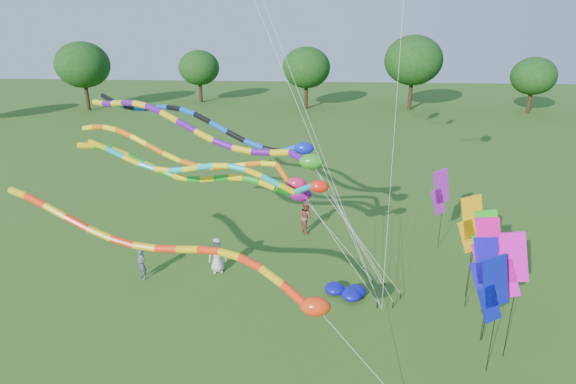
# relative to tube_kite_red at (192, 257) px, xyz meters

# --- Properties ---
(ground) EXTENTS (160.00, 160.00, 0.00)m
(ground) POSITION_rel_tube_kite_red_xyz_m (4.40, -1.39, -3.75)
(ground) COLOR #235215
(ground) RESTS_ON ground
(tree_ring) EXTENTS (118.13, 118.07, 9.67)m
(tree_ring) POSITION_rel_tube_kite_red_xyz_m (9.98, -1.15, 1.86)
(tree_ring) COLOR #382314
(tree_ring) RESTS_ON ground
(tube_kite_red) EXTENTS (14.12, 4.42, 5.98)m
(tube_kite_red) POSITION_rel_tube_kite_red_xyz_m (0.00, 0.00, 0.00)
(tube_kite_red) COLOR black
(tube_kite_red) RESTS_ON ground
(tube_kite_orange) EXTENTS (13.24, 3.52, 7.49)m
(tube_kite_orange) POSITION_rel_tube_kite_red_xyz_m (-0.33, 5.09, 1.95)
(tube_kite_orange) COLOR black
(tube_kite_orange) RESTS_ON ground
(tube_kite_purple) EXTENTS (14.76, 6.51, 8.35)m
(tube_kite_purple) POSITION_rel_tube_kite_red_xyz_m (-0.35, 6.38, 2.77)
(tube_kite_purple) COLOR black
(tube_kite_purple) RESTS_ON ground
(tube_kite_blue) EXTENTS (14.27, 5.46, 8.21)m
(tube_kite_blue) POSITION_rel_tube_kite_red_xyz_m (-0.60, 7.28, 2.92)
(tube_kite_blue) COLOR black
(tube_kite_blue) RESTS_ON ground
(tube_kite_cyan) EXTENTS (12.57, 1.05, 7.34)m
(tube_kite_cyan) POSITION_rel_tube_kite_red_xyz_m (0.90, 3.49, 1.88)
(tube_kite_cyan) COLOR black
(tube_kite_cyan) RESTS_ON ground
(tube_kite_green) EXTENTS (12.95, 1.57, 6.78)m
(tube_kite_green) POSITION_rel_tube_kite_red_xyz_m (0.02, 5.30, 1.08)
(tube_kite_green) COLOR black
(tube_kite_green) RESTS_ON ground
(banner_pole_violet) EXTENTS (1.09, 0.55, 4.39)m
(banner_pole_violet) POSITION_rel_tube_kite_red_xyz_m (10.32, 9.01, -0.62)
(banner_pole_violet) COLOR black
(banner_pole_violet) RESTS_ON ground
(banner_pole_red) EXTENTS (1.14, 0.39, 4.72)m
(banner_pole_red) POSITION_rel_tube_kite_red_xyz_m (10.46, 4.27, -0.29)
(banner_pole_red) COLOR black
(banner_pole_red) RESTS_ON ground
(banner_pole_blue_b) EXTENTS (1.14, 0.39, 4.30)m
(banner_pole_blue_b) POSITION_rel_tube_kite_red_xyz_m (10.26, 1.34, -0.70)
(banner_pole_blue_b) COLOR black
(banner_pole_blue_b) RESTS_ON ground
(banner_pole_orange) EXTENTS (1.16, 0.28, 5.06)m
(banner_pole_orange) POSITION_rel_tube_kite_red_xyz_m (10.22, 3.45, 0.05)
(banner_pole_orange) COLOR black
(banner_pole_orange) RESTS_ON ground
(banner_pole_blue_a) EXTENTS (1.14, 0.38, 4.50)m
(banner_pole_blue_a) POSITION_rel_tube_kite_red_xyz_m (9.91, -0.49, -0.51)
(banner_pole_blue_a) COLOR black
(banner_pole_blue_a) RESTS_ON ground
(banner_pole_magenta_a) EXTENTS (1.11, 0.49, 5.02)m
(banner_pole_magenta_a) POSITION_rel_tube_kite_red_xyz_m (10.22, 1.38, 0.00)
(banner_pole_magenta_a) COLOR black
(banner_pole_magenta_a) RESTS_ON ground
(banner_pole_green) EXTENTS (1.16, 0.26, 4.57)m
(banner_pole_green) POSITION_rel_tube_kite_red_xyz_m (10.80, 3.22, -0.44)
(banner_pole_green) COLOR black
(banner_pole_green) RESTS_ON ground
(banner_pole_magenta_b) EXTENTS (1.15, 0.34, 4.91)m
(banner_pole_magenta_b) POSITION_rel_tube_kite_red_xyz_m (10.75, 0.46, -0.10)
(banner_pole_magenta_b) COLOR black
(banner_pole_magenta_b) RESTS_ON ground
(blue_nylon_heap) EXTENTS (1.92, 1.44, 0.55)m
(blue_nylon_heap) POSITION_rel_tube_kite_red_xyz_m (5.49, 4.00, -3.51)
(blue_nylon_heap) COLOR #0C0CA0
(blue_nylon_heap) RESTS_ON ground
(person_a) EXTENTS (0.96, 0.77, 1.72)m
(person_a) POSITION_rel_tube_kite_red_xyz_m (-0.50, 5.70, -2.89)
(person_a) COLOR beige
(person_a) RESTS_ON ground
(person_b) EXTENTS (0.66, 0.63, 1.53)m
(person_b) POSITION_rel_tube_kite_red_xyz_m (-3.85, 4.76, -2.98)
(person_b) COLOR #434A5E
(person_b) RESTS_ON ground
(person_c) EXTENTS (0.97, 1.08, 1.83)m
(person_c) POSITION_rel_tube_kite_red_xyz_m (3.51, 10.53, -2.83)
(person_c) COLOR #974036
(person_c) RESTS_ON ground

